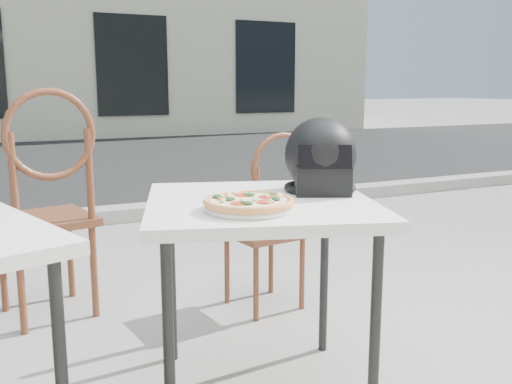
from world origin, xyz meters
name	(u,v)px	position (x,y,z in m)	size (l,w,h in m)	color
ground	(344,360)	(0.00, 0.00, 0.00)	(80.00, 80.00, 0.00)	gray
street_asphalt	(86,163)	(0.00, 7.00, 0.00)	(30.00, 8.00, 0.00)	black
curb	(156,210)	(0.00, 3.00, 0.06)	(30.00, 0.25, 0.12)	#99968F
cafe_table_main	(260,218)	(-0.44, -0.09, 0.69)	(1.00, 1.00, 0.76)	white
plate	(249,208)	(-0.56, -0.24, 0.77)	(0.39, 0.39, 0.02)	silver
pizza	(249,202)	(-0.56, -0.24, 0.79)	(0.33, 0.33, 0.04)	#E59453
helmet	(321,159)	(-0.17, -0.05, 0.89)	(0.37, 0.38, 0.29)	black
cafe_chair_main	(271,213)	(-0.03, 0.64, 0.52)	(0.41, 0.41, 0.94)	brown
cafe_chair_side	(47,194)	(-1.07, 1.00, 0.64)	(0.52, 0.52, 1.15)	brown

